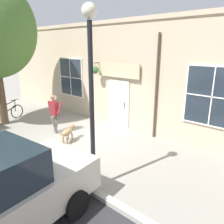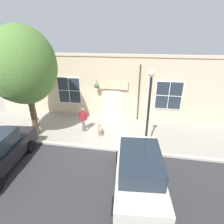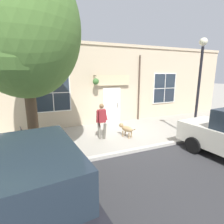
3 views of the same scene
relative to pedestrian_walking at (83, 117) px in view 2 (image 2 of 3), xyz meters
name	(u,v)px [view 2 (image 2 of 3)]	position (x,y,z in m)	size (l,w,h in m)	color
ground_plane	(104,131)	(-0.22, 1.26, -0.98)	(90.00, 90.00, 0.00)	gray
curb_and_road	(68,212)	(5.62, 1.26, -0.96)	(10.10, 28.00, 0.12)	#B2ADA3
storefront_facade	(110,87)	(-2.56, 1.28, 1.33)	(0.95, 18.00, 4.61)	#C6B293
pedestrian_walking	(83,117)	(0.00, 0.00, 0.00)	(0.53, 0.55, 1.64)	#6B665B
dog_on_leash	(100,128)	(0.21, 1.13, -0.57)	(0.98, 0.49, 0.63)	#997A51
street_tree_by_curb	(23,69)	(1.02, -2.81, 3.13)	(3.78, 3.40, 6.32)	brown
leaning_bicycle	(35,126)	(0.56, -3.08, -0.60)	(1.68, 0.50, 1.00)	black
parked_car_mid_block	(139,169)	(4.02, 3.65, -0.10)	(4.45, 2.24, 1.75)	beige
street_lamp	(149,101)	(1.59, 3.93, 1.92)	(0.32, 0.32, 4.37)	black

